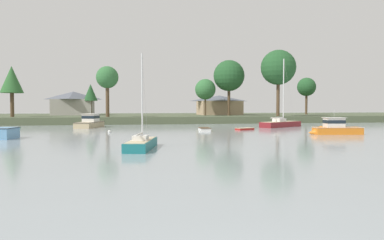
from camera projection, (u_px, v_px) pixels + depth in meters
name	position (u px, v px, depth m)	size (l,w,h in m)	color
far_shore_bank	(141.00, 118.00, 89.58)	(176.51, 42.17, 1.47)	#4C563D
sailboat_maroon	(281.00, 125.00, 60.71)	(9.18, 7.05, 12.53)	maroon
dinghy_white	(204.00, 130.00, 50.78)	(1.75, 3.52, 0.66)	white
cruiser_sand	(92.00, 124.00, 59.79)	(4.62, 8.67, 4.76)	tan
cruiser_orange	(332.00, 130.00, 44.57)	(7.01, 2.80, 3.83)	orange
dinghy_red	(245.00, 129.00, 52.87)	(3.26, 2.42, 0.44)	#B2231E
sailboat_teal	(141.00, 146.00, 29.11)	(3.10, 6.65, 8.56)	#196B70
mooring_buoy_white	(109.00, 132.00, 47.81)	(0.46, 0.46, 0.51)	white
mooring_buoy_green	(19.00, 128.00, 56.79)	(0.32, 0.32, 0.37)	#1E8C47
shore_tree_center_left	(107.00, 78.00, 70.16)	(4.46, 4.46, 10.23)	brown
shore_tree_far_right	(306.00, 87.00, 92.78)	(4.90, 4.90, 9.80)	brown
shore_tree_far_left	(278.00, 68.00, 75.73)	(7.59, 7.59, 14.41)	brown
shore_tree_right_mid	(91.00, 93.00, 84.29)	(3.29, 3.29, 7.53)	brown
shore_tree_inland_b	(229.00, 76.00, 81.17)	(7.22, 7.22, 12.91)	brown
shore_tree_center	(12.00, 80.00, 69.82)	(4.42, 4.42, 10.24)	brown
shore_tree_right	(205.00, 89.00, 80.35)	(4.76, 4.76, 8.47)	brown
cottage_near_water	(219.00, 105.00, 89.45)	(10.94, 9.89, 4.95)	tan
cottage_hillside	(73.00, 103.00, 86.84)	(10.14, 9.25, 5.83)	#9E998E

